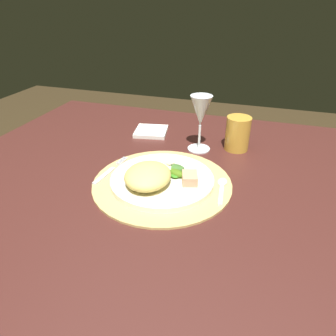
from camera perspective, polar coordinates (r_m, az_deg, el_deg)
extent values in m
cube|color=#441F1A|center=(0.81, 0.94, -3.05)|extent=(1.32, 1.07, 0.02)
cylinder|color=#48231D|center=(1.57, -14.92, -1.93)|extent=(0.08, 0.08, 0.70)
cylinder|color=tan|center=(0.79, -1.10, -2.79)|extent=(0.36, 0.36, 0.01)
cylinder|color=#EFE7CE|center=(0.78, -1.11, -2.17)|extent=(0.27, 0.27, 0.01)
ellipsoid|color=#DEC867|center=(0.74, -3.85, -1.46)|extent=(0.13, 0.14, 0.05)
ellipsoid|color=#32771C|center=(0.79, 1.31, -0.81)|extent=(0.06, 0.07, 0.01)
ellipsoid|color=#476917|center=(0.78, 1.48, -0.94)|extent=(0.06, 0.04, 0.02)
ellipsoid|color=#3B6429|center=(0.80, 1.52, -0.12)|extent=(0.06, 0.04, 0.02)
cube|color=beige|center=(0.79, -0.08, 0.24)|extent=(0.02, 0.03, 0.01)
cube|color=beige|center=(0.80, 0.31, 0.89)|extent=(0.02, 0.03, 0.01)
cube|color=tan|center=(0.75, 4.13, -1.94)|extent=(0.05, 0.06, 0.02)
cube|color=silver|center=(0.83, -11.99, -1.43)|extent=(0.02, 0.09, 0.00)
cube|color=silver|center=(0.89, -9.02, 1.41)|extent=(0.01, 0.04, 0.00)
cube|color=silver|center=(0.89, -8.81, 1.36)|extent=(0.01, 0.04, 0.00)
cube|color=silver|center=(0.89, -8.59, 1.31)|extent=(0.01, 0.04, 0.00)
cube|color=silver|center=(0.89, -8.37, 1.26)|extent=(0.01, 0.04, 0.00)
cube|color=silver|center=(0.75, 10.00, -4.95)|extent=(0.02, 0.09, 0.00)
ellipsoid|color=silver|center=(0.80, 10.25, -2.57)|extent=(0.02, 0.04, 0.01)
cube|color=white|center=(1.09, -3.21, 6.94)|extent=(0.13, 0.13, 0.01)
cylinder|color=silver|center=(0.97, 5.83, 3.66)|extent=(0.07, 0.07, 0.00)
cylinder|color=silver|center=(0.96, 5.96, 5.88)|extent=(0.01, 0.01, 0.08)
cone|color=silver|center=(0.92, 6.24, 10.72)|extent=(0.07, 0.07, 0.09)
cylinder|color=gold|center=(0.97, 13.04, 6.39)|extent=(0.08, 0.08, 0.11)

